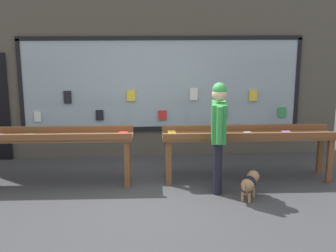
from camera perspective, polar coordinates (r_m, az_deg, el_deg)
name	(u,v)px	position (r m, az deg, el deg)	size (l,w,h in m)	color
ground_plane	(150,199)	(7.37, -2.19, -8.90)	(40.00, 40.00, 0.00)	#38383A
shopfront_facade	(143,65)	(9.26, -3.02, 7.38)	(7.84, 0.29, 3.72)	#4C473D
display_table_left	(44,141)	(8.03, -14.88, -1.73)	(2.96, 0.69, 0.94)	brown
display_table_right	(248,138)	(8.15, 9.72, -1.49)	(2.96, 0.73, 0.90)	brown
person_browsing	(219,128)	(7.37, 6.18, -0.28)	(0.29, 0.69, 1.79)	black
small_dog	(249,183)	(7.43, 9.90, -6.80)	(0.42, 0.55, 0.39)	#99724C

